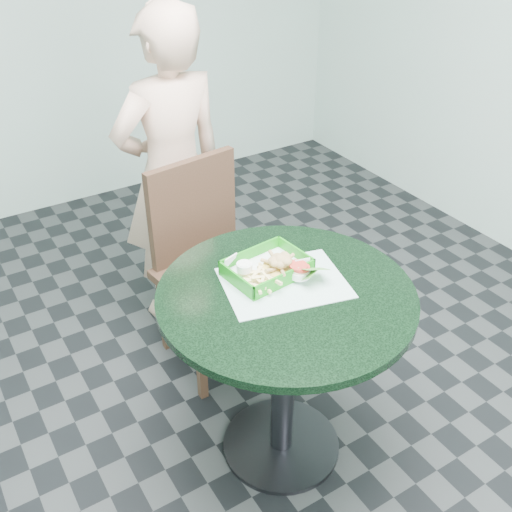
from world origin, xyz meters
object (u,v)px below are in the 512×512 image
sauce_ramekin (244,270)px  diner_person (173,173)px  food_basket (267,275)px  crab_sandwich (280,269)px  cafe_table (285,335)px  dining_chair (206,253)px

sauce_ramekin → diner_person: bearing=80.7°
food_basket → crab_sandwich: bearing=-47.8°
cafe_table → dining_chair: dining_chair is taller
cafe_table → dining_chair: (0.05, 0.68, -0.05)m
diner_person → food_basket: diner_person is taller
dining_chair → crab_sandwich: size_ratio=7.36×
cafe_table → crab_sandwich: bearing=69.1°
cafe_table → food_basket: bearing=89.8°
dining_chair → food_basket: 0.61m
food_basket → sauce_ramekin: bearing=160.5°
cafe_table → sauce_ramekin: (-0.08, 0.15, 0.22)m
cafe_table → sauce_ramekin: sauce_ramekin is taller
cafe_table → diner_person: (0.07, 1.02, 0.19)m
dining_chair → food_basket: (-0.05, -0.56, 0.23)m
cafe_table → crab_sandwich: size_ratio=6.87×
cafe_table → crab_sandwich: crab_sandwich is taller
sauce_ramekin → cafe_table: bearing=-62.6°
cafe_table → crab_sandwich: 0.24m
food_basket → cafe_table: bearing=-90.2°
dining_chair → diner_person: bearing=78.6°
diner_person → crab_sandwich: (-0.03, -0.94, 0.03)m
diner_person → food_basket: 0.91m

